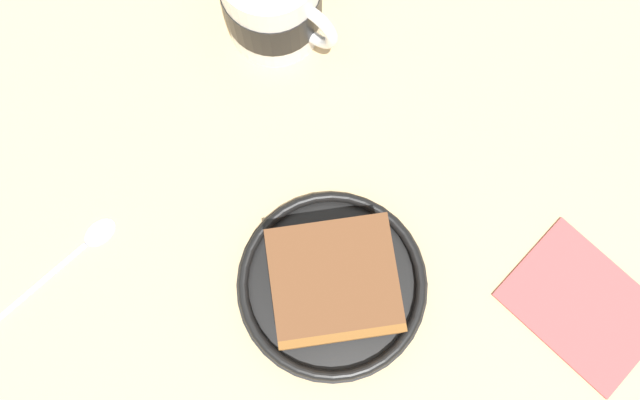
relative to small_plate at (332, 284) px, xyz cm
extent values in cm
cube|color=tan|center=(9.02, -5.66, -2.25)|extent=(142.67, 142.67, 2.97)
cylinder|color=black|center=(0.00, 0.00, -0.41)|extent=(15.96, 15.96, 0.70)
torus|color=black|center=(0.00, 0.00, 0.36)|extent=(15.54, 15.54, 0.85)
cube|color=brown|center=(0.00, 0.00, 0.24)|extent=(11.51, 12.01, 0.60)
cube|color=brown|center=(0.00, 0.00, 3.50)|extent=(11.51, 12.01, 5.92)
cube|color=brown|center=(-3.99, 1.93, 3.50)|extent=(4.60, 8.68, 5.92)
cylinder|color=black|center=(22.56, -9.06, 3.79)|extent=(8.55, 8.55, 4.15)
torus|color=white|center=(18.63, -10.49, 3.94)|extent=(5.23, 2.75, 5.19)
ellipsoid|color=silver|center=(14.76, 13.91, -0.37)|extent=(2.43, 3.27, 0.80)
cylinder|color=silver|center=(13.74, 20.60, -0.52)|extent=(2.08, 10.49, 0.50)
cube|color=#B24C4C|center=(-13.07, -16.34, -0.47)|extent=(13.81, 11.48, 0.60)
camera|label=1|loc=(-3.96, 3.87, 55.12)|focal=37.36mm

